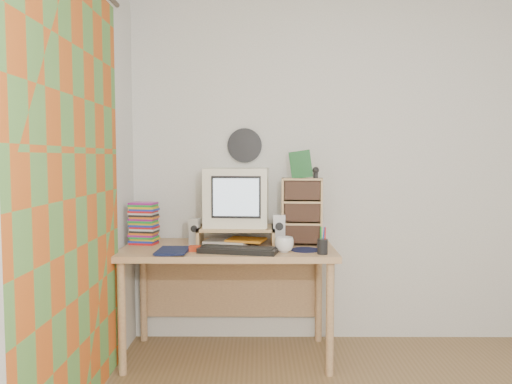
{
  "coord_description": "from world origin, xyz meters",
  "views": [
    {
      "loc": [
        -0.83,
        -1.91,
        1.35
      ],
      "look_at": [
        -0.85,
        1.33,
        1.12
      ],
      "focal_mm": 35.0,
      "sensor_mm": 36.0,
      "label": 1
    }
  ],
  "objects_px": {
    "mug": "(284,245)",
    "diary": "(158,249)",
    "keyboard": "(238,250)",
    "dvd_stack": "(144,226)",
    "crt_monitor": "(237,197)",
    "cd_rack": "(302,211)",
    "desk": "(229,264)"
  },
  "relations": [
    {
      "from": "mug",
      "to": "diary",
      "type": "relative_size",
      "value": 0.51
    },
    {
      "from": "keyboard",
      "to": "mug",
      "type": "xyz_separation_m",
      "value": [
        0.29,
        0.02,
        0.03
      ]
    },
    {
      "from": "dvd_stack",
      "to": "mug",
      "type": "relative_size",
      "value": 2.05
    },
    {
      "from": "keyboard",
      "to": "mug",
      "type": "height_order",
      "value": "mug"
    },
    {
      "from": "crt_monitor",
      "to": "dvd_stack",
      "type": "xyz_separation_m",
      "value": [
        -0.64,
        -0.05,
        -0.2
      ]
    },
    {
      "from": "cd_rack",
      "to": "diary",
      "type": "bearing_deg",
      "value": -158.28
    },
    {
      "from": "cd_rack",
      "to": "diary",
      "type": "xyz_separation_m",
      "value": [
        -0.93,
        -0.29,
        -0.2
      ]
    },
    {
      "from": "desk",
      "to": "diary",
      "type": "xyz_separation_m",
      "value": [
        -0.43,
        -0.27,
        0.16
      ]
    },
    {
      "from": "cd_rack",
      "to": "mug",
      "type": "height_order",
      "value": "cd_rack"
    },
    {
      "from": "keyboard",
      "to": "mug",
      "type": "relative_size",
      "value": 4.07
    },
    {
      "from": "dvd_stack",
      "to": "cd_rack",
      "type": "height_order",
      "value": "cd_rack"
    },
    {
      "from": "mug",
      "to": "cd_rack",
      "type": "bearing_deg",
      "value": 63.5
    },
    {
      "from": "desk",
      "to": "crt_monitor",
      "type": "height_order",
      "value": "crt_monitor"
    },
    {
      "from": "dvd_stack",
      "to": "mug",
      "type": "distance_m",
      "value": 0.99
    },
    {
      "from": "desk",
      "to": "cd_rack",
      "type": "xyz_separation_m",
      "value": [
        0.5,
        0.02,
        0.36
      ]
    },
    {
      "from": "crt_monitor",
      "to": "cd_rack",
      "type": "bearing_deg",
      "value": -4.77
    },
    {
      "from": "crt_monitor",
      "to": "keyboard",
      "type": "height_order",
      "value": "crt_monitor"
    },
    {
      "from": "desk",
      "to": "keyboard",
      "type": "xyz_separation_m",
      "value": [
        0.07,
        -0.28,
        0.15
      ]
    },
    {
      "from": "desk",
      "to": "mug",
      "type": "bearing_deg",
      "value": -34.74
    },
    {
      "from": "mug",
      "to": "diary",
      "type": "bearing_deg",
      "value": -178.52
    },
    {
      "from": "diary",
      "to": "desk",
      "type": "bearing_deg",
      "value": 33.89
    },
    {
      "from": "crt_monitor",
      "to": "dvd_stack",
      "type": "relative_size",
      "value": 1.72
    },
    {
      "from": "cd_rack",
      "to": "crt_monitor",
      "type": "bearing_deg",
      "value": 175.49
    },
    {
      "from": "crt_monitor",
      "to": "mug",
      "type": "height_order",
      "value": "crt_monitor"
    },
    {
      "from": "keyboard",
      "to": "diary",
      "type": "relative_size",
      "value": 2.09
    },
    {
      "from": "desk",
      "to": "diary",
      "type": "bearing_deg",
      "value": -147.67
    },
    {
      "from": "keyboard",
      "to": "dvd_stack",
      "type": "height_order",
      "value": "dvd_stack"
    },
    {
      "from": "dvd_stack",
      "to": "mug",
      "type": "xyz_separation_m",
      "value": [
        0.95,
        -0.29,
        -0.08
      ]
    },
    {
      "from": "crt_monitor",
      "to": "diary",
      "type": "xyz_separation_m",
      "value": [
        -0.48,
        -0.36,
        -0.3
      ]
    },
    {
      "from": "dvd_stack",
      "to": "cd_rack",
      "type": "distance_m",
      "value": 1.09
    },
    {
      "from": "keyboard",
      "to": "cd_rack",
      "type": "xyz_separation_m",
      "value": [
        0.42,
        0.29,
        0.21
      ]
    },
    {
      "from": "crt_monitor",
      "to": "keyboard",
      "type": "relative_size",
      "value": 0.86
    }
  ]
}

